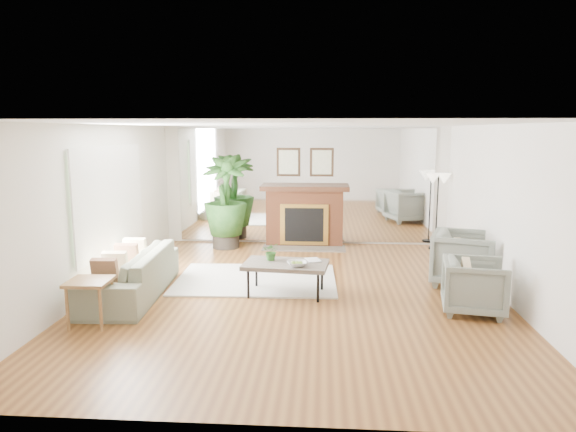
# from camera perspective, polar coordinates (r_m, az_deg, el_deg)

# --- Properties ---
(ground) EXTENTS (7.00, 7.00, 0.00)m
(ground) POSITION_cam_1_polar(r_m,az_deg,el_deg) (7.77, 0.93, -8.58)
(ground) COLOR brown
(ground) RESTS_ON ground
(wall_left) EXTENTS (0.02, 7.00, 2.50)m
(wall_left) POSITION_cam_1_polar(r_m,az_deg,el_deg) (8.19, -20.41, 0.75)
(wall_left) COLOR white
(wall_left) RESTS_ON ground
(wall_right) EXTENTS (0.02, 7.00, 2.50)m
(wall_right) POSITION_cam_1_polar(r_m,az_deg,el_deg) (7.91, 23.13, 0.28)
(wall_right) COLOR white
(wall_right) RESTS_ON ground
(wall_back) EXTENTS (6.00, 0.02, 2.50)m
(wall_back) POSITION_cam_1_polar(r_m,az_deg,el_deg) (10.94, 1.91, 3.40)
(wall_back) COLOR white
(wall_back) RESTS_ON ground
(mirror_panel) EXTENTS (5.40, 0.04, 2.40)m
(mirror_panel) POSITION_cam_1_polar(r_m,az_deg,el_deg) (10.92, 1.91, 3.39)
(mirror_panel) COLOR silver
(mirror_panel) RESTS_ON wall_back
(window_panel) EXTENTS (0.04, 2.40, 1.50)m
(window_panel) POSITION_cam_1_polar(r_m,az_deg,el_deg) (8.53, -19.17, 1.82)
(window_panel) COLOR #B2E09E
(window_panel) RESTS_ON wall_left
(fireplace) EXTENTS (1.85, 0.83, 2.05)m
(fireplace) POSITION_cam_1_polar(r_m,az_deg,el_deg) (10.79, 1.85, 0.15)
(fireplace) COLOR brown
(fireplace) RESTS_ON ground
(area_rug) EXTENTS (2.61, 1.90, 0.03)m
(area_rug) POSITION_cam_1_polar(r_m,az_deg,el_deg) (8.43, -3.55, -7.04)
(area_rug) COLOR silver
(area_rug) RESTS_ON ground
(coffee_table) EXTENTS (1.29, 0.84, 0.49)m
(coffee_table) POSITION_cam_1_polar(r_m,az_deg,el_deg) (7.59, -0.24, -5.51)
(coffee_table) COLOR #61564C
(coffee_table) RESTS_ON ground
(sofa) EXTENTS (1.02, 2.35, 0.67)m
(sofa) POSITION_cam_1_polar(r_m,az_deg,el_deg) (7.92, -17.13, -6.13)
(sofa) COLOR gray
(sofa) RESTS_ON ground
(armchair_back) EXTENTS (1.18, 1.16, 0.86)m
(armchair_back) POSITION_cam_1_polar(r_m,az_deg,el_deg) (8.53, 18.94, -4.47)
(armchair_back) COLOR gray
(armchair_back) RESTS_ON ground
(armchair_front) EXTENTS (0.92, 0.91, 0.73)m
(armchair_front) POSITION_cam_1_polar(r_m,az_deg,el_deg) (7.32, 20.00, -7.33)
(armchair_front) COLOR gray
(armchair_front) RESTS_ON ground
(side_table) EXTENTS (0.53, 0.53, 0.58)m
(side_table) POSITION_cam_1_polar(r_m,az_deg,el_deg) (6.89, -21.18, -7.40)
(side_table) COLOR olive
(side_table) RESTS_ON ground
(potted_ficus) EXTENTS (0.94, 0.94, 1.91)m
(potted_ficus) POSITION_cam_1_polar(r_m,az_deg,el_deg) (10.60, -7.00, 1.88)
(potted_ficus) COLOR black
(potted_ficus) RESTS_ON ground
(floor_lamp) EXTENTS (0.51, 0.28, 1.56)m
(floor_lamp) POSITION_cam_1_polar(r_m,az_deg,el_deg) (10.79, 16.35, 3.36)
(floor_lamp) COLOR black
(floor_lamp) RESTS_ON ground
(tabletop_plant) EXTENTS (0.26, 0.23, 0.27)m
(tabletop_plant) POSITION_cam_1_polar(r_m,az_deg,el_deg) (7.69, -1.85, -3.94)
(tabletop_plant) COLOR #356826
(tabletop_plant) RESTS_ON coffee_table
(fruit_bowl) EXTENTS (0.32, 0.32, 0.07)m
(fruit_bowl) POSITION_cam_1_polar(r_m,az_deg,el_deg) (7.38, 1.01, -5.33)
(fruit_bowl) COLOR olive
(fruit_bowl) RESTS_ON coffee_table
(book) EXTENTS (0.27, 0.31, 0.02)m
(book) POSITION_cam_1_polar(r_m,az_deg,el_deg) (7.66, 2.10, -4.96)
(book) COLOR olive
(book) RESTS_ON coffee_table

